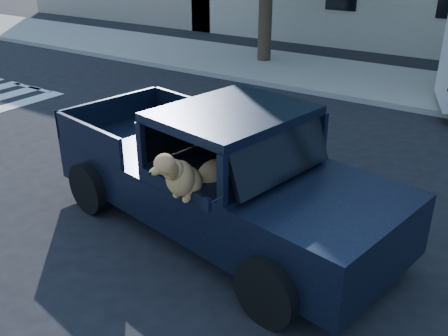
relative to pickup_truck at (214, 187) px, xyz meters
The scene contains 4 objects.
ground 0.87m from the pickup_truck, 159.16° to the right, with size 120.00×120.00×0.00m, color black.
far_sidewalk 9.02m from the pickup_truck, 93.52° to the left, with size 60.00×4.00×0.15m, color gray.
lane_stripes 3.56m from the pickup_truck, 65.59° to the left, with size 21.60×0.14×0.01m, color silver, non-canonical shape.
pickup_truck is the anchor object (origin of this frame).
Camera 1 is at (4.23, -4.98, 3.89)m, focal length 40.00 mm.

